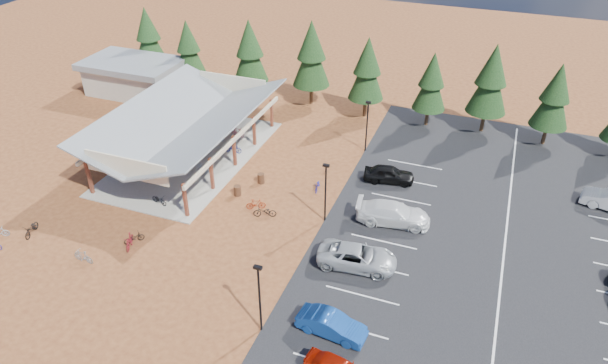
# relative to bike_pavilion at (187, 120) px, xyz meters

# --- Properties ---
(ground) EXTENTS (140.00, 140.00, 0.00)m
(ground) POSITION_rel_bike_pavilion_xyz_m (10.00, -7.00, -3.82)
(ground) COLOR #5E2E18
(ground) RESTS_ON ground
(asphalt_lot) EXTENTS (27.00, 44.00, 0.04)m
(asphalt_lot) POSITION_rel_bike_pavilion_xyz_m (28.50, -4.00, -3.80)
(asphalt_lot) COLOR black
(asphalt_lot) RESTS_ON ground
(concrete_pad) EXTENTS (10.60, 18.60, 0.10)m
(concrete_pad) POSITION_rel_bike_pavilion_xyz_m (0.00, 0.00, -3.77)
(concrete_pad) COLOR gray
(concrete_pad) RESTS_ON ground
(bike_pavilion) EXTENTS (11.65, 19.40, 4.97)m
(bike_pavilion) POSITION_rel_bike_pavilion_xyz_m (0.00, 0.00, 0.00)
(bike_pavilion) COLOR maroon
(bike_pavilion) RESTS_ON concrete_pad
(outbuilding) EXTENTS (11.00, 7.00, 3.90)m
(outbuilding) POSITION_rel_bike_pavilion_xyz_m (-14.00, 11.00, -1.80)
(outbuilding) COLOR #ADA593
(outbuilding) RESTS_ON ground
(lamp_post_0) EXTENTS (0.50, 0.25, 5.14)m
(lamp_post_0) POSITION_rel_bike_pavilion_xyz_m (15.00, -17.00, -0.85)
(lamp_post_0) COLOR black
(lamp_post_0) RESTS_ON ground
(lamp_post_1) EXTENTS (0.50, 0.25, 5.14)m
(lamp_post_1) POSITION_rel_bike_pavilion_xyz_m (15.00, -5.00, -0.85)
(lamp_post_1) COLOR black
(lamp_post_1) RESTS_ON ground
(lamp_post_2) EXTENTS (0.50, 0.25, 5.14)m
(lamp_post_2) POSITION_rel_bike_pavilion_xyz_m (15.00, 7.00, -0.85)
(lamp_post_2) COLOR black
(lamp_post_2) RESTS_ON ground
(trash_bin_0) EXTENTS (0.60, 0.60, 0.90)m
(trash_bin_0) POSITION_rel_bike_pavilion_xyz_m (6.96, -4.24, -3.37)
(trash_bin_0) COLOR #442818
(trash_bin_0) RESTS_ON ground
(trash_bin_1) EXTENTS (0.60, 0.60, 0.90)m
(trash_bin_1) POSITION_rel_bike_pavilion_xyz_m (8.02, -1.77, -3.37)
(trash_bin_1) COLOR #442818
(trash_bin_1) RESTS_ON ground
(pine_0) EXTENTS (3.76, 3.76, 8.75)m
(pine_0) POSITION_rel_bike_pavilion_xyz_m (-14.66, 15.71, 1.52)
(pine_0) COLOR #382314
(pine_0) RESTS_ON ground
(pine_1) EXTENTS (3.50, 3.50, 8.15)m
(pine_1) POSITION_rel_bike_pavilion_xyz_m (-8.49, 14.59, 1.15)
(pine_1) COLOR #382314
(pine_1) RESTS_ON ground
(pine_2) EXTENTS (3.92, 3.92, 9.13)m
(pine_2) POSITION_rel_bike_pavilion_xyz_m (-0.49, 14.33, 1.75)
(pine_2) COLOR #382314
(pine_2) RESTS_ON ground
(pine_3) EXTENTS (4.06, 4.06, 9.46)m
(pine_3) POSITION_rel_bike_pavilion_xyz_m (6.39, 15.35, 1.95)
(pine_3) COLOR #382314
(pine_3) RESTS_ON ground
(pine_4) EXTENTS (3.73, 3.73, 8.70)m
(pine_4) POSITION_rel_bike_pavilion_xyz_m (12.86, 14.41, 1.49)
(pine_4) COLOR #382314
(pine_4) RESTS_ON ground
(pine_5) EXTENTS (3.37, 3.37, 7.84)m
(pine_5) POSITION_rel_bike_pavilion_xyz_m (19.49, 14.64, 0.96)
(pine_5) COLOR #382314
(pine_5) RESTS_ON ground
(pine_6) EXTENTS (3.95, 3.95, 9.19)m
(pine_6) POSITION_rel_bike_pavilion_xyz_m (25.05, 15.22, 1.79)
(pine_6) COLOR #382314
(pine_6) RESTS_ON ground
(pine_7) EXTENTS (3.55, 3.55, 8.27)m
(pine_7) POSITION_rel_bike_pavilion_xyz_m (30.98, 14.57, 1.23)
(pine_7) COLOR #382314
(pine_7) RESTS_ON ground
(bike_0) EXTENTS (1.70, 0.68, 0.88)m
(bike_0) POSITION_rel_bike_pavilion_xyz_m (-2.63, -4.96, -3.28)
(bike_0) COLOR black
(bike_0) RESTS_ON concrete_pad
(bike_1) EXTENTS (1.70, 0.82, 0.99)m
(bike_1) POSITION_rel_bike_pavilion_xyz_m (-2.67, -4.23, -3.23)
(bike_1) COLOR gray
(bike_1) RESTS_ON concrete_pad
(bike_2) EXTENTS (1.70, 0.97, 0.85)m
(bike_2) POSITION_rel_bike_pavilion_xyz_m (-2.39, 2.03, -3.30)
(bike_2) COLOR navy
(bike_2) RESTS_ON concrete_pad
(bike_3) EXTENTS (1.68, 0.98, 0.98)m
(bike_3) POSITION_rel_bike_pavilion_xyz_m (-3.28, 7.58, -3.24)
(bike_3) COLOR maroon
(bike_3) RESTS_ON concrete_pad
(bike_4) EXTENTS (1.68, 0.93, 0.83)m
(bike_4) POSITION_rel_bike_pavilion_xyz_m (1.63, -7.80, -3.31)
(bike_4) COLOR black
(bike_4) RESTS_ON concrete_pad
(bike_5) EXTENTS (1.58, 0.81, 0.91)m
(bike_5) POSITION_rel_bike_pavilion_xyz_m (2.42, -1.90, -3.27)
(bike_5) COLOR #A0A3A9
(bike_5) RESTS_ON concrete_pad
(bike_6) EXTENTS (1.79, 0.70, 0.93)m
(bike_6) POSITION_rel_bike_pavilion_xyz_m (3.34, 2.03, -3.26)
(bike_6) COLOR navy
(bike_6) RESTS_ON concrete_pad
(bike_7) EXTENTS (1.76, 0.89, 1.02)m
(bike_7) POSITION_rel_bike_pavilion_xyz_m (2.28, 5.18, -3.22)
(bike_7) COLOR maroon
(bike_7) RESTS_ON concrete_pad
(bike_8) EXTENTS (1.18, 1.99, 0.99)m
(bike_8) POSITION_rel_bike_pavilion_xyz_m (-5.25, -14.54, -3.33)
(bike_8) COLOR black
(bike_8) RESTS_ON ground
(bike_11) EXTENTS (1.14, 1.83, 1.07)m
(bike_11) POSITION_rel_bike_pavilion_xyz_m (2.63, -13.17, -3.29)
(bike_11) COLOR maroon
(bike_11) RESTS_ON ground
(bike_12) EXTENTS (1.37, 1.51, 0.80)m
(bike_12) POSITION_rel_bike_pavilion_xyz_m (2.60, -12.61, -3.42)
(bike_12) COLOR black
(bike_12) RESTS_ON ground
(bike_13) EXTENTS (1.68, 0.55, 1.00)m
(bike_13) POSITION_rel_bike_pavilion_xyz_m (0.57, -15.74, -3.32)
(bike_13) COLOR gray
(bike_13) RESTS_ON ground
(bike_14) EXTENTS (0.82, 1.68, 0.85)m
(bike_14) POSITION_rel_bike_pavilion_xyz_m (13.00, -1.10, -3.40)
(bike_14) COLOR navy
(bike_14) RESTS_ON ground
(bike_15) EXTENTS (1.62, 1.12, 0.95)m
(bike_15) POSITION_rel_bike_pavilion_xyz_m (9.28, -5.51, -3.35)
(bike_15) COLOR #98280E
(bike_15) RESTS_ON ground
(bike_16) EXTENTS (1.94, 1.23, 0.96)m
(bike_16) POSITION_rel_bike_pavilion_xyz_m (10.39, -6.23, -3.34)
(bike_16) COLOR black
(bike_16) RESTS_ON ground
(car_1) EXTENTS (4.43, 1.89, 1.42)m
(car_1) POSITION_rel_bike_pavilion_xyz_m (19.11, -15.76, -3.07)
(car_1) COLOR navy
(car_1) RESTS_ON asphalt_lot
(car_2) EXTENTS (5.82, 3.16, 1.55)m
(car_2) POSITION_rel_bike_pavilion_xyz_m (18.84, -9.26, -3.01)
(car_2) COLOR #A2A5A9
(car_2) RESTS_ON asphalt_lot
(car_3) EXTENTS (6.01, 3.12, 1.66)m
(car_3) POSITION_rel_bike_pavilion_xyz_m (20.06, -3.40, -2.95)
(car_3) COLOR silver
(car_3) RESTS_ON asphalt_lot
(car_4) EXTENTS (4.59, 2.52, 1.48)m
(car_4) POSITION_rel_bike_pavilion_xyz_m (18.37, 2.35, -3.04)
(car_4) COLOR black
(car_4) RESTS_ON asphalt_lot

